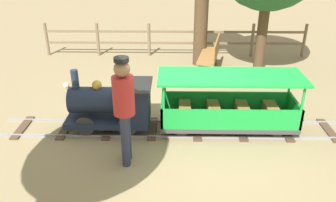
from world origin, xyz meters
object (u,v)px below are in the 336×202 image
(conductor_person, at_px, (124,104))
(park_bench, at_px, (211,56))
(locomotive, at_px, (113,104))
(passenger_car, at_px, (228,108))

(conductor_person, xyz_separation_m, park_bench, (3.71, -1.56, -0.54))
(locomotive, height_order, conductor_person, conductor_person)
(passenger_car, xyz_separation_m, park_bench, (2.78, 0.04, -0.01))
(locomotive, relative_size, conductor_person, 0.89)
(locomotive, distance_m, conductor_person, 1.10)
(locomotive, bearing_deg, passenger_car, -90.00)
(conductor_person, bearing_deg, park_bench, -22.81)
(locomotive, height_order, passenger_car, locomotive)
(conductor_person, distance_m, park_bench, 4.06)
(passenger_car, distance_m, park_bench, 2.78)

